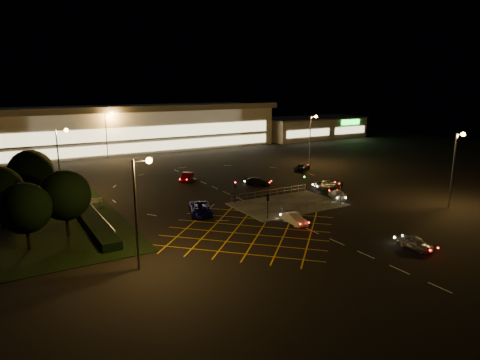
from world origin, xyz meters
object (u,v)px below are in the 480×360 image
car_circ_red (187,177)px  car_near_silver (415,243)px  car_far_dkgrey (258,181)px  signal_ne (304,178)px  car_east_grey (302,167)px  signal_nw (235,187)px  car_left_blue (201,209)px  car_right_silver (326,184)px  signal_sw (268,201)px  car_queue_white (294,219)px  signal_se (341,189)px  car_approach_white (337,194)px

car_circ_red → car_near_silver: bearing=-39.8°
car_far_dkgrey → car_near_silver: bearing=-136.0°
signal_ne → car_east_grey: signal_ne is taller
signal_nw → car_left_blue: bearing=-161.0°
signal_ne → car_left_blue: 18.44m
car_near_silver → car_right_silver: bearing=68.3°
car_near_silver → car_circ_red: 40.91m
signal_sw → car_near_silver: bearing=115.6°
signal_nw → car_east_grey: (22.97, 13.93, -1.72)m
car_circ_red → car_far_dkgrey: bearing=-5.5°
car_near_silver → car_left_blue: bearing=122.9°
car_queue_white → car_right_silver: size_ratio=0.96×
car_near_silver → signal_sw: bearing=115.8°
signal_se → car_east_grey: size_ratio=0.68×
signal_ne → car_approach_white: (2.25, -4.93, -1.74)m
signal_se → car_near_silver: signal_se is taller
car_far_dkgrey → car_right_silver: size_ratio=1.05×
signal_nw → car_circ_red: size_ratio=0.75×
signal_sw → car_far_dkgrey: signal_sw is taller
signal_sw → car_circ_red: bearing=-90.4°
car_east_grey → car_approach_white: size_ratio=1.08×
signal_nw → car_approach_white: 15.18m
car_left_blue → signal_nw: bearing=38.3°
car_near_silver → car_queue_white: bearing=114.6°
car_near_silver → car_east_grey: (15.56, 37.37, 0.02)m
car_near_silver → car_queue_white: size_ratio=0.96×
signal_sw → signal_nw: 7.99m
signal_se → car_far_dkgrey: signal_se is taller
signal_nw → car_near_silver: bearing=-72.5°
car_right_silver → signal_nw: bearing=99.5°
car_circ_red → car_approach_white: size_ratio=0.98×
signal_se → signal_nw: (-12.00, 7.99, 0.00)m
signal_se → car_approach_white: bearing=-126.4°
car_queue_white → car_left_blue: size_ratio=0.68×
car_far_dkgrey → car_circ_red: 12.46m
signal_ne → car_queue_white: 15.12m
signal_nw → car_approach_white: size_ratio=0.73×
car_approach_white → signal_se: bearing=80.5°
car_near_silver → car_approach_white: (6.84, 18.51, -0.00)m
signal_nw → car_right_silver: bearing=2.0°
signal_nw → signal_ne: (12.00, 0.00, 0.00)m
signal_ne → car_approach_white: signal_ne is taller
signal_sw → car_near_silver: size_ratio=0.85×
signal_ne → car_near_silver: size_ratio=0.85×
car_circ_red → signal_sw: bearing=-50.3°
signal_sw → car_approach_white: (14.25, 3.05, -1.74)m
car_approach_white → car_east_grey: bearing=-88.0°
signal_se → car_approach_white: signal_se is taller
car_left_blue → car_right_silver: size_ratio=1.40×
signal_nw → signal_se: bearing=-33.6°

